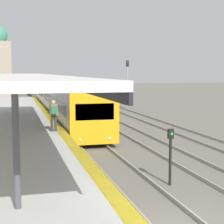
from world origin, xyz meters
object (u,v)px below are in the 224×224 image
at_px(train_far, 70,89).
at_px(signal_mast_far, 127,78).
at_px(person_on_platform, 54,113).
at_px(train_near, 43,89).
at_px(signal_post_near, 170,151).

bearing_deg(train_far, signal_mast_far, -64.72).
distance_m(person_on_platform, train_near, 34.20).
height_order(train_far, signal_post_near, train_far).
xyz_separation_m(train_near, train_far, (3.45, -2.39, -0.01)).
distance_m(person_on_platform, signal_post_near, 8.26).
bearing_deg(train_far, person_on_platform, -99.93).
distance_m(train_far, signal_mast_far, 11.89).
height_order(person_on_platform, train_near, train_near).
relative_size(person_on_platform, train_far, 0.05).
bearing_deg(signal_post_near, person_on_platform, 114.64).
relative_size(person_on_platform, train_near, 0.02).
xyz_separation_m(signal_post_near, signal_mast_far, (7.16, 28.57, 2.10)).
relative_size(train_near, signal_post_near, 33.17).
bearing_deg(person_on_platform, signal_mast_far, 63.34).
distance_m(train_near, train_far, 4.20).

